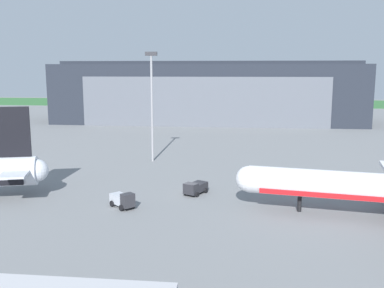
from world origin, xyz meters
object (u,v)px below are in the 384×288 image
at_px(maintenance_hangar, 208,93).
at_px(apron_light_mast, 152,99).
at_px(pushback_tractor, 195,188).
at_px(baggage_tug, 123,200).

xyz_separation_m(maintenance_hangar, apron_light_mast, (-6.12, -70.55, 2.45)).
bearing_deg(pushback_tractor, baggage_tug, -140.27).
bearing_deg(maintenance_hangar, pushback_tractor, -86.88).
bearing_deg(maintenance_hangar, baggage_tug, -92.34).
bearing_deg(maintenance_hangar, apron_light_mast, -94.96).
bearing_deg(baggage_tug, pushback_tractor, 39.73).
xyz_separation_m(pushback_tractor, apron_light_mast, (-11.23, 23.11, 11.77)).
relative_size(baggage_tug, pushback_tractor, 0.89).
bearing_deg(baggage_tug, apron_light_mast, 93.70).
height_order(maintenance_hangar, pushback_tractor, maintenance_hangar).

